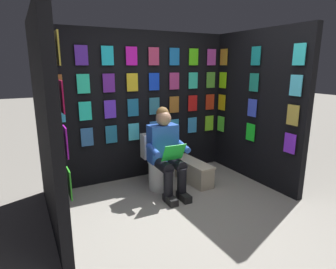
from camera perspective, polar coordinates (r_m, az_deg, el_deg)
name	(u,v)px	position (r m, az deg, el deg)	size (l,w,h in m)	color
ground_plane	(209,229)	(3.30, 8.24, -18.21)	(30.00, 30.00, 0.00)	#9E998E
display_wall_back	(142,106)	(4.45, -5.26, 5.72)	(2.93, 0.14, 2.24)	black
display_wall_left	(256,107)	(4.49, 17.26, 5.21)	(0.14, 1.78, 2.24)	black
display_wall_right	(46,127)	(3.20, -23.21, 1.47)	(0.14, 1.78, 2.24)	black
toilet	(160,165)	(4.16, -1.70, -6.14)	(0.41, 0.56, 0.77)	white
person_reading	(166,151)	(3.88, -0.33, -3.36)	(0.53, 0.69, 1.19)	blue
comic_longbox_near	(192,171)	(4.40, 4.92, -7.30)	(0.29, 0.80, 0.32)	beige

